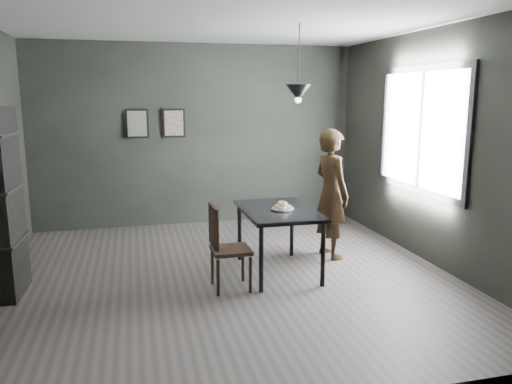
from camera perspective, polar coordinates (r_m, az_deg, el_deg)
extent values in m
plane|color=#37312F|center=(5.76, -3.31, -9.58)|extent=(5.00, 5.00, 0.00)
cube|color=black|center=(7.89, -6.79, 6.42)|extent=(5.00, 0.10, 2.80)
cube|color=silver|center=(5.44, -3.66, 19.20)|extent=(5.00, 5.00, 0.02)
cube|color=white|center=(6.51, 18.33, 6.74)|extent=(0.02, 1.80, 1.40)
cube|color=black|center=(6.50, 18.25, 6.74)|extent=(0.04, 1.96, 1.56)
cube|color=black|center=(5.68, 2.57, -2.16)|extent=(0.80, 1.20, 0.04)
cylinder|color=black|center=(5.19, 0.60, -7.72)|extent=(0.05, 0.05, 0.71)
cylinder|color=black|center=(5.40, 7.66, -7.10)|extent=(0.05, 0.05, 0.71)
cylinder|color=black|center=(6.20, -1.90, -4.60)|extent=(0.05, 0.05, 0.71)
cylinder|color=black|center=(6.37, 4.11, -4.19)|extent=(0.05, 0.05, 0.71)
cylinder|color=white|center=(5.64, 3.05, -1.99)|extent=(0.23, 0.23, 0.01)
torus|color=#F1E5BB|center=(5.65, 3.52, -1.68)|extent=(0.12, 0.12, 0.04)
torus|color=#F1E5BB|center=(5.66, 2.68, -1.64)|extent=(0.12, 0.12, 0.04)
torus|color=#F1E5BB|center=(5.58, 2.96, -1.82)|extent=(0.12, 0.12, 0.04)
torus|color=#F1E5BB|center=(5.62, 3.05, -1.33)|extent=(0.16, 0.16, 0.06)
imported|color=black|center=(6.30, 8.59, -0.19)|extent=(0.50, 0.66, 1.62)
cube|color=black|center=(5.28, -2.90, -6.63)|extent=(0.40, 0.40, 0.04)
cube|color=black|center=(5.17, -4.87, -3.89)|extent=(0.04, 0.40, 0.43)
cylinder|color=black|center=(5.17, -4.35, -9.77)|extent=(0.03, 0.03, 0.39)
cylinder|color=black|center=(5.23, -0.64, -9.45)|extent=(0.03, 0.03, 0.39)
cylinder|color=black|center=(5.48, -5.00, -8.53)|extent=(0.03, 0.03, 0.39)
cylinder|color=black|center=(5.54, -1.51, -8.26)|extent=(0.03, 0.03, 0.39)
cylinder|color=black|center=(5.71, 4.92, 15.01)|extent=(0.01, 0.01, 0.75)
cone|color=black|center=(5.70, 4.86, 11.25)|extent=(0.28, 0.28, 0.18)
sphere|color=#FFE0B2|center=(5.70, 4.85, 10.45)|extent=(0.07, 0.07, 0.07)
cube|color=black|center=(7.78, -13.44, 7.61)|extent=(0.34, 0.03, 0.44)
cube|color=#3A5243|center=(7.76, -13.44, 7.61)|extent=(0.28, 0.01, 0.38)
cube|color=black|center=(7.81, -9.36, 7.78)|extent=(0.34, 0.03, 0.44)
cube|color=brown|center=(7.79, -9.35, 7.77)|extent=(0.28, 0.01, 0.38)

